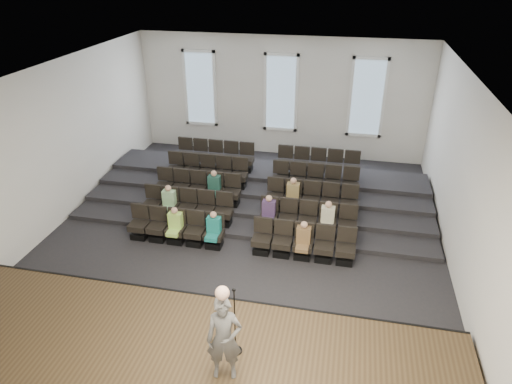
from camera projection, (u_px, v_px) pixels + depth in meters
ground at (243, 238)px, 14.10m from camera, size 14.00×14.00×0.00m
ceiling at (240, 76)px, 11.78m from camera, size 12.00×14.00×0.02m
wall_back at (281, 97)px, 19.03m from camera, size 12.00×0.04×5.00m
wall_front at (132, 352)px, 6.86m from camera, size 12.00×0.04×5.00m
wall_left at (52, 148)px, 14.05m from camera, size 0.04×14.00×5.00m
wall_right at (466, 184)px, 11.84m from camera, size 0.04×14.00×5.00m
stage at (186, 360)px, 9.57m from camera, size 11.80×3.60×0.50m
stage_lip at (211, 304)px, 11.10m from camera, size 11.80×0.06×0.52m
risers at (263, 187)px, 16.76m from camera, size 11.80×4.80×0.60m
seating_rows at (253, 196)px, 15.12m from camera, size 6.80×4.70×1.67m
windows at (281, 93)px, 18.88m from camera, size 8.44×0.10×3.24m
audience at (245, 211)px, 14.01m from camera, size 5.45×2.64×1.10m
speaker at (224, 339)px, 8.52m from camera, size 0.75×0.57×1.86m
mic_stand at (235, 333)px, 9.23m from camera, size 0.28×0.28×1.65m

